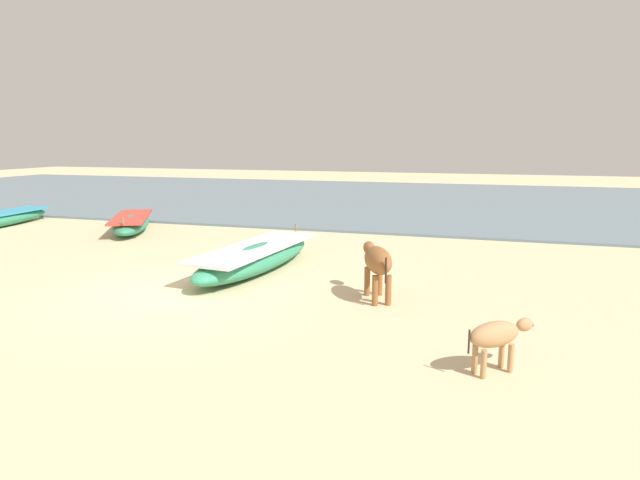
{
  "coord_description": "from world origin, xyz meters",
  "views": [
    {
      "loc": [
        5.55,
        -8.79,
        2.93
      ],
      "look_at": [
        1.9,
        3.12,
        0.6
      ],
      "focal_mm": 30.19,
      "sensor_mm": 36.0,
      "label": 1
    }
  ],
  "objects_px": {
    "fishing_boat_0": "(131,223)",
    "cow_adult_brown": "(377,262)",
    "calf_near_tan": "(496,336)",
    "fishing_boat_3": "(256,257)"
  },
  "relations": [
    {
      "from": "fishing_boat_0",
      "to": "cow_adult_brown",
      "type": "bearing_deg",
      "value": 31.52
    },
    {
      "from": "calf_near_tan",
      "to": "fishing_boat_3",
      "type": "bearing_deg",
      "value": 99.98
    },
    {
      "from": "fishing_boat_3",
      "to": "cow_adult_brown",
      "type": "height_order",
      "value": "cow_adult_brown"
    },
    {
      "from": "fishing_boat_0",
      "to": "calf_near_tan",
      "type": "bearing_deg",
      "value": 25.82
    },
    {
      "from": "cow_adult_brown",
      "to": "fishing_boat_0",
      "type": "bearing_deg",
      "value": 35.99
    },
    {
      "from": "fishing_boat_3",
      "to": "calf_near_tan",
      "type": "bearing_deg",
      "value": -122.91
    },
    {
      "from": "cow_adult_brown",
      "to": "fishing_boat_3",
      "type": "bearing_deg",
      "value": 41.06
    },
    {
      "from": "fishing_boat_0",
      "to": "cow_adult_brown",
      "type": "xyz_separation_m",
      "value": [
        9.05,
        -5.1,
        0.44
      ]
    },
    {
      "from": "fishing_boat_3",
      "to": "calf_near_tan",
      "type": "xyz_separation_m",
      "value": [
        5.11,
        -4.09,
        0.17
      ]
    },
    {
      "from": "fishing_boat_3",
      "to": "cow_adult_brown",
      "type": "xyz_separation_m",
      "value": [
        3.04,
        -1.38,
        0.41
      ]
    }
  ]
}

